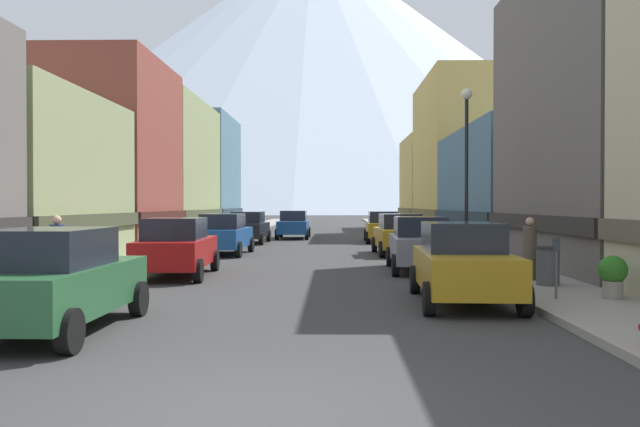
# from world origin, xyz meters

# --- Properties ---
(ground_plane) EXTENTS (400.00, 400.00, 0.00)m
(ground_plane) POSITION_xyz_m (0.00, 0.00, 0.00)
(ground_plane) COLOR #353535
(sidewalk_left) EXTENTS (2.50, 100.00, 0.15)m
(sidewalk_left) POSITION_xyz_m (-6.25, 35.00, 0.07)
(sidewalk_left) COLOR gray
(sidewalk_left) RESTS_ON ground
(sidewalk_right) EXTENTS (2.50, 100.00, 0.15)m
(sidewalk_right) POSITION_xyz_m (6.25, 35.00, 0.07)
(sidewalk_right) COLOR gray
(sidewalk_right) RESTS_ON ground
(storefront_left_2) EXTENTS (7.22, 8.51, 9.27)m
(storefront_left_2) POSITION_xyz_m (-10.96, 25.43, 4.47)
(storefront_left_2) COLOR brown
(storefront_left_2) RESTS_ON ground
(storefront_left_3) EXTENTS (7.11, 12.04, 8.93)m
(storefront_left_3) POSITION_xyz_m (-10.91, 35.82, 4.31)
(storefront_left_3) COLOR #8C9966
(storefront_left_3) RESTS_ON ground
(storefront_left_4) EXTENTS (8.81, 10.60, 9.48)m
(storefront_left_4) POSITION_xyz_m (-11.75, 47.50, 4.58)
(storefront_left_4) COLOR slate
(storefront_left_4) RESTS_ON ground
(storefront_right_2) EXTENTS (7.39, 13.89, 6.09)m
(storefront_right_2) POSITION_xyz_m (11.04, 27.48, 2.93)
(storefront_right_2) COLOR slate
(storefront_right_2) RESTS_ON ground
(storefront_right_3) EXTENTS (6.68, 12.81, 11.25)m
(storefront_right_3) POSITION_xyz_m (10.69, 40.91, 5.45)
(storefront_right_3) COLOR #D8B259
(storefront_right_3) RESTS_ON ground
(storefront_right_4) EXTENTS (9.50, 10.28, 8.21)m
(storefront_right_4) POSITION_xyz_m (12.10, 52.91, 3.96)
(storefront_right_4) COLOR #D8B259
(storefront_right_4) RESTS_ON ground
(car_left_0) EXTENTS (2.09, 4.41, 1.78)m
(car_left_0) POSITION_xyz_m (-3.80, 4.17, 0.90)
(car_left_0) COLOR #265933
(car_left_0) RESTS_ON ground
(car_left_1) EXTENTS (2.22, 4.47, 1.78)m
(car_left_1) POSITION_xyz_m (-3.80, 12.79, 0.90)
(car_left_1) COLOR #9E1111
(car_left_1) RESTS_ON ground
(car_left_2) EXTENTS (2.18, 4.45, 1.78)m
(car_left_2) POSITION_xyz_m (-3.80, 21.38, 0.90)
(car_left_2) COLOR #19478C
(car_left_2) RESTS_ON ground
(car_left_3) EXTENTS (2.15, 4.44, 1.78)m
(car_left_3) POSITION_xyz_m (-3.80, 29.69, 0.90)
(car_left_3) COLOR black
(car_left_3) RESTS_ON ground
(car_right_0) EXTENTS (2.22, 4.47, 1.78)m
(car_right_0) POSITION_xyz_m (3.80, 7.64, 0.90)
(car_right_0) COLOR #B28419
(car_right_0) RESTS_ON ground
(car_right_1) EXTENTS (2.19, 4.46, 1.78)m
(car_right_1) POSITION_xyz_m (3.80, 14.65, 0.90)
(car_right_1) COLOR slate
(car_right_1) RESTS_ON ground
(car_right_2) EXTENTS (2.18, 4.45, 1.78)m
(car_right_2) POSITION_xyz_m (3.80, 21.53, 0.90)
(car_right_2) COLOR #B28419
(car_right_2) RESTS_ON ground
(car_right_3) EXTENTS (2.12, 4.43, 1.78)m
(car_right_3) POSITION_xyz_m (3.80, 30.85, 0.90)
(car_right_3) COLOR #B28419
(car_right_3) RESTS_ON ground
(car_driving_0) EXTENTS (2.06, 4.40, 1.78)m
(car_driving_0) POSITION_xyz_m (-1.60, 34.92, 0.90)
(car_driving_0) COLOR #19478C
(car_driving_0) RESTS_ON ground
(parking_meter_near) EXTENTS (0.14, 0.10, 1.33)m
(parking_meter_near) POSITION_xyz_m (5.75, 7.36, 1.01)
(parking_meter_near) COLOR #595960
(parking_meter_near) RESTS_ON sidewalk_right
(trash_bin_right) EXTENTS (0.59, 0.59, 0.98)m
(trash_bin_right) POSITION_xyz_m (6.35, 9.73, 0.64)
(trash_bin_right) COLOR #4C5156
(trash_bin_right) RESTS_ON sidewalk_right
(potted_plant_0) EXTENTS (0.61, 0.61, 0.93)m
(potted_plant_0) POSITION_xyz_m (7.00, 7.44, 0.67)
(potted_plant_0) COLOR gray
(potted_plant_0) RESTS_ON sidewalk_right
(potted_plant_1) EXTENTS (0.51, 0.51, 0.77)m
(potted_plant_1) POSITION_xyz_m (7.00, 18.01, 0.53)
(potted_plant_1) COLOR gray
(potted_plant_1) RESTS_ON sidewalk_right
(pedestrian_0) EXTENTS (0.36, 0.36, 1.75)m
(pedestrian_0) POSITION_xyz_m (-6.25, 10.02, 0.96)
(pedestrian_0) COLOR navy
(pedestrian_0) RESTS_ON sidewalk_left
(pedestrian_1) EXTENTS (0.36, 0.36, 1.69)m
(pedestrian_1) POSITION_xyz_m (6.25, 10.93, 0.93)
(pedestrian_1) COLOR brown
(pedestrian_1) RESTS_ON sidewalk_right
(streetlamp_right) EXTENTS (0.36, 0.36, 5.86)m
(streetlamp_right) POSITION_xyz_m (5.35, 14.91, 3.99)
(streetlamp_right) COLOR black
(streetlamp_right) RESTS_ON sidewalk_right
(mountain_backdrop) EXTENTS (272.21, 272.21, 110.99)m
(mountain_backdrop) POSITION_xyz_m (-7.30, 260.00, 55.49)
(mountain_backdrop) COLOR silver
(mountain_backdrop) RESTS_ON ground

